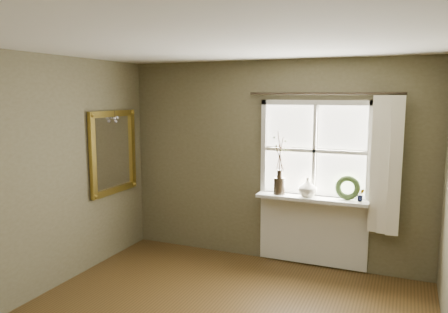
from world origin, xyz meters
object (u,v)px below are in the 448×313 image
wreath (347,190)px  gilt_mirror (113,152)px  cream_vase (308,187)px  dark_jug (279,186)px

wreath → gilt_mirror: gilt_mirror is taller
cream_vase → gilt_mirror: (-2.46, -0.56, 0.38)m
gilt_mirror → cream_vase: bearing=12.8°
dark_jug → gilt_mirror: 2.21m
dark_jug → wreath: wreath is taller
cream_vase → wreath: size_ratio=0.81×
cream_vase → gilt_mirror: bearing=-167.2°
dark_jug → wreath: size_ratio=0.71×
gilt_mirror → dark_jug: bearing=14.9°
dark_jug → wreath: (0.83, 0.04, 0.01)m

